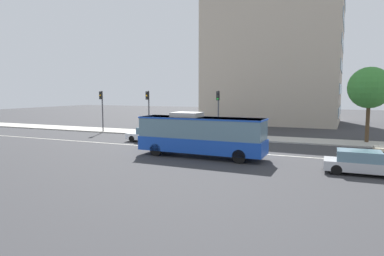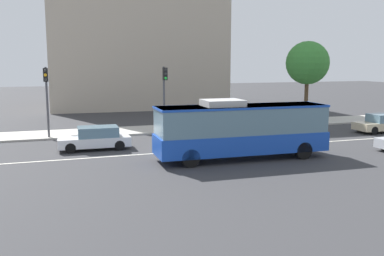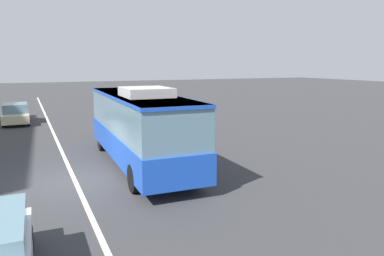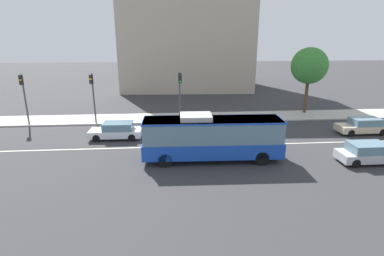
# 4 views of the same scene
# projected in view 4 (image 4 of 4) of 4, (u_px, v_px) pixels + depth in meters

# --- Properties ---
(ground_plane) EXTENTS (160.00, 160.00, 0.00)m
(ground_plane) POSITION_uv_depth(u_px,v_px,m) (192.00, 146.00, 25.42)
(ground_plane) COLOR #333335
(sidewalk_kerb) EXTENTS (80.00, 3.96, 0.14)m
(sidewalk_kerb) POSITION_uv_depth(u_px,v_px,m) (185.00, 118.00, 33.80)
(sidewalk_kerb) COLOR #B2ADA3
(sidewalk_kerb) RESTS_ON ground_plane
(lane_centre_line) EXTENTS (76.00, 0.16, 0.01)m
(lane_centre_line) POSITION_uv_depth(u_px,v_px,m) (192.00, 146.00, 25.41)
(lane_centre_line) COLOR silver
(lane_centre_line) RESTS_ON ground_plane
(transit_bus) EXTENTS (10.07, 2.78, 3.46)m
(transit_bus) POSITION_uv_depth(u_px,v_px,m) (212.00, 136.00, 22.19)
(transit_bus) COLOR #1947B7
(transit_bus) RESTS_ON ground_plane
(sedan_silver) EXTENTS (4.50, 1.83, 1.46)m
(sedan_silver) POSITION_uv_depth(u_px,v_px,m) (369.00, 153.00, 22.04)
(sedan_silver) COLOR #B7BABF
(sedan_silver) RESTS_ON ground_plane
(sedan_white) EXTENTS (4.54, 1.90, 1.46)m
(sedan_white) POSITION_uv_depth(u_px,v_px,m) (116.00, 131.00, 27.11)
(sedan_white) COLOR white
(sedan_white) RESTS_ON ground_plane
(sedan_beige) EXTENTS (4.51, 1.85, 1.46)m
(sedan_beige) POSITION_uv_depth(u_px,v_px,m) (363.00, 126.00, 28.53)
(sedan_beige) COLOR #C6B793
(sedan_beige) RESTS_ON ground_plane
(traffic_light_near_corner) EXTENTS (0.34, 0.62, 5.20)m
(traffic_light_near_corner) POSITION_uv_depth(u_px,v_px,m) (93.00, 90.00, 30.57)
(traffic_light_near_corner) COLOR #47474C
(traffic_light_near_corner) RESTS_ON ground_plane
(traffic_light_mid_block) EXTENTS (0.35, 0.62, 5.20)m
(traffic_light_mid_block) POSITION_uv_depth(u_px,v_px,m) (180.00, 89.00, 31.10)
(traffic_light_mid_block) COLOR #47474C
(traffic_light_mid_block) RESTS_ON ground_plane
(traffic_light_far_corner) EXTENTS (0.34, 0.62, 5.20)m
(traffic_light_far_corner) POSITION_uv_depth(u_px,v_px,m) (23.00, 91.00, 29.99)
(traffic_light_far_corner) COLOR #47474C
(traffic_light_far_corner) RESTS_ON ground_plane
(street_tree_kerbside_left) EXTENTS (4.03, 4.03, 7.50)m
(street_tree_kerbside_left) POSITION_uv_depth(u_px,v_px,m) (309.00, 66.00, 34.26)
(street_tree_kerbside_left) COLOR #4C3823
(street_tree_kerbside_left) RESTS_ON ground_plane
(office_block_background) EXTENTS (21.32, 16.08, 23.80)m
(office_block_background) POSITION_uv_depth(u_px,v_px,m) (186.00, 14.00, 50.77)
(office_block_background) COLOR #B7A893
(office_block_background) RESTS_ON ground_plane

